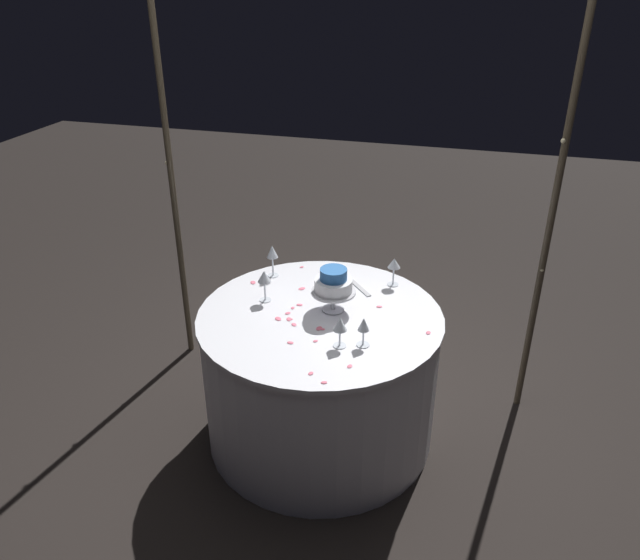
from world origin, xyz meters
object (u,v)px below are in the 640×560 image
object	(u,v)px
tiered_cake	(333,284)
wine_glass_0	(264,278)
main_table	(320,376)
cake_knife	(354,282)
wine_glass_2	(340,325)
wine_glass_4	(364,326)
wine_glass_3	(394,265)
wine_glass_1	(272,253)
decorative_arch	(349,110)

from	to	relation	value
tiered_cake	wine_glass_0	xyz separation A→B (m)	(-0.36, 0.00, -0.02)
main_table	cake_knife	world-z (taller)	cake_knife
wine_glass_2	wine_glass_4	size ratio (longest dim) A/B	1.06
wine_glass_0	wine_glass_2	distance (m)	0.56
wine_glass_3	wine_glass_2	bearing A→B (deg)	-101.67
main_table	wine_glass_2	size ratio (longest dim) A/B	8.08
cake_knife	wine_glass_2	bearing A→B (deg)	-83.34
main_table	wine_glass_1	world-z (taller)	wine_glass_1
decorative_arch	main_table	bearing A→B (deg)	-90.10
wine_glass_1	wine_glass_2	distance (m)	0.78
main_table	cake_knife	bearing A→B (deg)	76.57
wine_glass_3	cake_knife	distance (m)	0.24
wine_glass_1	tiered_cake	bearing A→B (deg)	-33.69
wine_glass_1	cake_knife	bearing A→B (deg)	4.32
wine_glass_0	decorative_arch	bearing A→B (deg)	57.61
main_table	tiered_cake	size ratio (longest dim) A/B	5.34
decorative_arch	wine_glass_3	size ratio (longest dim) A/B	16.22
wine_glass_0	wine_glass_1	distance (m)	0.28
tiered_cake	wine_glass_3	distance (m)	0.42
wine_glass_1	wine_glass_4	distance (m)	0.82
tiered_cake	wine_glass_0	size ratio (longest dim) A/B	1.35
decorative_arch	tiered_cake	xyz separation A→B (m)	(0.05, -0.49, -0.73)
tiered_cake	main_table	bearing A→B (deg)	-130.96
tiered_cake	wine_glass_3	xyz separation A→B (m)	(0.24, 0.35, -0.03)
wine_glass_0	wine_glass_2	xyz separation A→B (m)	(0.47, -0.30, -0.02)
wine_glass_1	wine_glass_3	distance (m)	0.66
decorative_arch	wine_glass_1	world-z (taller)	decorative_arch
main_table	wine_glass_0	xyz separation A→B (m)	(-0.31, 0.06, 0.50)
decorative_arch	wine_glass_3	world-z (taller)	decorative_arch
tiered_cake	wine_glass_4	bearing A→B (deg)	-52.10
wine_glass_3	wine_glass_4	bearing A→B (deg)	-93.17
tiered_cake	wine_glass_4	size ratio (longest dim) A/B	1.60
wine_glass_2	main_table	bearing A→B (deg)	123.20
decorative_arch	wine_glass_3	bearing A→B (deg)	-25.97
wine_glass_3	wine_glass_1	bearing A→B (deg)	-173.74
wine_glass_3	wine_glass_4	xyz separation A→B (m)	(-0.03, -0.61, -0.02)
wine_glass_0	wine_glass_4	bearing A→B (deg)	-25.49
wine_glass_2	tiered_cake	bearing A→B (deg)	109.66
tiered_cake	wine_glass_0	bearing A→B (deg)	179.54
tiered_cake	cake_knife	distance (m)	0.34
wine_glass_2	wine_glass_3	bearing A→B (deg)	78.33
wine_glass_1	cake_knife	size ratio (longest dim) A/B	0.77
decorative_arch	cake_knife	distance (m)	0.89
decorative_arch	wine_glass_2	xyz separation A→B (m)	(0.16, -0.79, -0.76)
decorative_arch	wine_glass_1	distance (m)	0.85
wine_glass_2	wine_glass_4	distance (m)	0.11
main_table	wine_glass_2	xyz separation A→B (m)	(0.16, -0.24, 0.48)
tiered_cake	wine_glass_1	world-z (taller)	tiered_cake
tiered_cake	wine_glass_1	bearing A→B (deg)	146.31
decorative_arch	cake_knife	xyz separation A→B (m)	(0.09, -0.18, -0.87)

